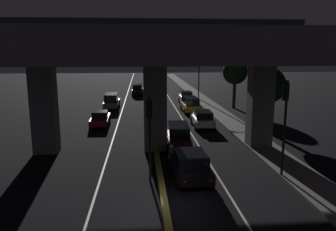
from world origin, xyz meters
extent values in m
plane|color=black|center=(0.00, 0.00, 0.00)|extent=(200.00, 200.00, 0.00)
cube|color=beige|center=(-3.41, 35.00, 0.00)|extent=(0.12, 126.00, 0.00)
cube|color=beige|center=(3.41, 35.00, 0.00)|extent=(0.12, 126.00, 0.00)
cube|color=olive|center=(0.00, 35.00, 0.22)|extent=(0.31, 126.00, 0.45)
cube|color=slate|center=(8.17, 28.00, 0.08)|extent=(2.42, 126.00, 0.17)
cube|color=gray|center=(-7.88, 9.53, 3.21)|extent=(1.65, 1.41, 6.43)
cube|color=gray|center=(7.88, 9.53, 3.21)|extent=(1.65, 1.41, 6.43)
cube|color=gray|center=(0.00, 9.53, 3.21)|extent=(1.65, 1.41, 6.43)
cube|color=gray|center=(0.00, 9.53, 7.49)|extent=(21.52, 13.12, 2.13)
cube|color=#333335|center=(0.00, 9.53, 9.00)|extent=(21.52, 0.40, 0.90)
cylinder|color=black|center=(-0.56, 3.37, 2.40)|extent=(0.14, 0.14, 4.81)
cube|color=black|center=(-0.56, 3.55, 4.13)|extent=(0.30, 0.28, 0.95)
sphere|color=red|center=(-0.56, 3.70, 4.43)|extent=(0.18, 0.18, 0.18)
sphere|color=black|center=(-0.56, 3.70, 4.13)|extent=(0.18, 0.18, 0.18)
sphere|color=black|center=(-0.56, 3.70, 3.84)|extent=(0.18, 0.18, 0.18)
cylinder|color=black|center=(7.06, 3.37, 2.82)|extent=(0.14, 0.14, 5.65)
cube|color=black|center=(7.06, 3.55, 4.97)|extent=(0.30, 0.28, 0.95)
sphere|color=red|center=(7.06, 3.70, 5.27)|extent=(0.18, 0.18, 0.18)
sphere|color=black|center=(7.06, 3.70, 4.97)|extent=(0.18, 0.18, 0.18)
sphere|color=black|center=(7.06, 3.70, 4.68)|extent=(0.18, 0.18, 0.18)
cylinder|color=#2D2D30|center=(7.66, 34.65, 4.00)|extent=(0.18, 0.18, 8.00)
cylinder|color=#2D2D30|center=(6.52, 34.65, 7.85)|extent=(2.28, 0.10, 0.10)
ellipsoid|color=#F2B759|center=(5.38, 34.65, 7.75)|extent=(0.56, 0.32, 0.24)
cube|color=black|center=(1.77, 3.61, 0.62)|extent=(2.04, 4.03, 0.62)
cube|color=black|center=(1.77, 3.61, 1.24)|extent=(1.76, 2.44, 0.63)
cylinder|color=black|center=(0.79, 4.88, 0.31)|extent=(0.22, 0.63, 0.62)
cylinder|color=black|center=(2.65, 4.95, 0.31)|extent=(0.22, 0.63, 0.62)
cylinder|color=black|center=(0.88, 2.27, 0.31)|extent=(0.22, 0.63, 0.62)
cylinder|color=black|center=(2.74, 2.33, 0.31)|extent=(0.22, 0.63, 0.62)
cube|color=red|center=(1.17, 1.59, 0.65)|extent=(0.18, 0.04, 0.11)
cube|color=red|center=(2.50, 1.64, 0.65)|extent=(0.18, 0.04, 0.11)
cube|color=#591414|center=(1.78, 9.92, 0.60)|extent=(1.89, 4.30, 0.61)
cube|color=black|center=(1.78, 10.02, 1.34)|extent=(1.64, 3.11, 0.86)
cylinder|color=black|center=(1.01, 11.35, 0.30)|extent=(0.23, 0.60, 0.59)
cylinder|color=black|center=(2.67, 11.27, 0.30)|extent=(0.23, 0.60, 0.59)
cylinder|color=black|center=(0.88, 8.56, 0.30)|extent=(0.23, 0.60, 0.59)
cylinder|color=black|center=(2.55, 8.49, 0.30)|extent=(0.23, 0.60, 0.59)
cube|color=red|center=(1.09, 7.82, 0.63)|extent=(0.18, 0.04, 0.11)
cube|color=red|center=(2.28, 7.77, 0.63)|extent=(0.18, 0.04, 0.11)
cube|color=silver|center=(4.90, 16.58, 0.63)|extent=(1.90, 4.14, 0.57)
cube|color=black|center=(4.90, 16.58, 1.24)|extent=(1.65, 2.50, 0.65)
cylinder|color=black|center=(4.04, 17.95, 0.35)|extent=(0.21, 0.70, 0.70)
cylinder|color=black|center=(5.81, 17.91, 0.35)|extent=(0.21, 0.70, 0.70)
cylinder|color=black|center=(3.98, 15.24, 0.35)|extent=(0.21, 0.70, 0.70)
cylinder|color=black|center=(5.76, 15.20, 0.35)|extent=(0.21, 0.70, 0.70)
cube|color=red|center=(4.22, 14.53, 0.66)|extent=(0.18, 0.03, 0.11)
cube|color=red|center=(5.49, 14.50, 0.66)|extent=(0.18, 0.03, 0.11)
cube|color=gold|center=(4.91, 24.54, 0.67)|extent=(1.96, 4.79, 0.66)
cube|color=black|center=(4.90, 24.66, 1.40)|extent=(1.71, 3.46, 0.80)
cylinder|color=black|center=(3.97, 26.08, 0.34)|extent=(0.22, 0.69, 0.68)
cylinder|color=black|center=(5.76, 26.13, 0.34)|extent=(0.22, 0.69, 0.68)
cylinder|color=black|center=(4.06, 22.95, 0.34)|extent=(0.22, 0.69, 0.68)
cylinder|color=black|center=(5.85, 23.00, 0.34)|extent=(0.22, 0.69, 0.68)
cube|color=red|center=(4.34, 22.14, 0.70)|extent=(0.18, 0.04, 0.11)
cube|color=red|center=(5.62, 22.18, 0.70)|extent=(0.18, 0.04, 0.11)
cube|color=silver|center=(5.24, 31.02, 0.71)|extent=(1.77, 4.12, 0.78)
cube|color=black|center=(5.24, 31.02, 1.41)|extent=(1.55, 2.48, 0.62)
cylinder|color=black|center=(4.41, 32.39, 0.32)|extent=(0.21, 0.64, 0.64)
cylinder|color=black|center=(6.09, 32.37, 0.32)|extent=(0.21, 0.64, 0.64)
cylinder|color=black|center=(4.38, 29.68, 0.32)|extent=(0.21, 0.64, 0.64)
cylinder|color=black|center=(6.06, 29.66, 0.32)|extent=(0.21, 0.64, 0.64)
cube|color=red|center=(4.61, 28.97, 0.75)|extent=(0.18, 0.03, 0.11)
cube|color=red|center=(5.82, 28.95, 0.75)|extent=(0.18, 0.03, 0.11)
cube|color=black|center=(1.61, 39.51, 0.59)|extent=(1.91, 4.85, 0.56)
cube|color=black|center=(1.60, 39.63, 1.33)|extent=(1.64, 3.50, 0.92)
cylinder|color=black|center=(0.72, 41.05, 0.31)|extent=(0.23, 0.63, 0.62)
cylinder|color=black|center=(2.35, 41.13, 0.31)|extent=(0.23, 0.63, 0.62)
cylinder|color=black|center=(0.87, 37.90, 0.31)|extent=(0.23, 0.63, 0.62)
cylinder|color=black|center=(2.50, 37.98, 0.31)|extent=(0.23, 0.63, 0.62)
cube|color=red|center=(1.14, 37.09, 0.62)|extent=(0.18, 0.04, 0.11)
cube|color=red|center=(2.31, 37.15, 0.62)|extent=(0.18, 0.04, 0.11)
cube|color=#591414|center=(-5.08, 18.01, 0.59)|extent=(1.74, 4.37, 0.58)
cube|color=black|center=(-5.09, 18.12, 1.15)|extent=(1.49, 1.76, 0.55)
cylinder|color=black|center=(-4.25, 16.60, 0.30)|extent=(0.21, 0.61, 0.61)
cylinder|color=black|center=(-5.86, 16.56, 0.30)|extent=(0.21, 0.61, 0.61)
cylinder|color=black|center=(-4.31, 19.46, 0.30)|extent=(0.21, 0.61, 0.61)
cylinder|color=black|center=(-5.92, 19.42, 0.30)|extent=(0.21, 0.61, 0.61)
cube|color=white|center=(-4.55, 20.20, 0.51)|extent=(0.18, 0.03, 0.11)
cube|color=white|center=(-5.71, 20.18, 0.51)|extent=(0.18, 0.03, 0.11)
cube|color=#515459|center=(-4.82, 28.23, 0.63)|extent=(1.77, 4.75, 0.62)
cube|color=black|center=(-4.82, 28.11, 1.42)|extent=(1.56, 3.42, 0.97)
cylinder|color=black|center=(-3.96, 26.66, 0.32)|extent=(0.20, 0.65, 0.65)
cylinder|color=black|center=(-5.69, 26.66, 0.32)|extent=(0.20, 0.65, 0.65)
cylinder|color=black|center=(-3.96, 29.80, 0.32)|extent=(0.20, 0.65, 0.65)
cylinder|color=black|center=(-5.69, 29.80, 0.32)|extent=(0.20, 0.65, 0.65)
cube|color=white|center=(-4.20, 30.62, 0.54)|extent=(0.18, 0.03, 0.11)
cube|color=white|center=(-5.44, 30.62, 0.54)|extent=(0.18, 0.03, 0.11)
cube|color=black|center=(-1.58, 40.92, 0.66)|extent=(1.84, 4.15, 0.69)
cube|color=black|center=(-1.59, 40.81, 1.40)|extent=(1.60, 3.00, 0.80)
cylinder|color=black|center=(-0.79, 39.54, 0.32)|extent=(0.22, 0.64, 0.64)
cylinder|color=black|center=(-2.46, 39.59, 0.32)|extent=(0.22, 0.64, 0.64)
cylinder|color=black|center=(-0.70, 42.24, 0.32)|extent=(0.22, 0.64, 0.64)
cylinder|color=black|center=(-2.38, 42.30, 0.32)|extent=(0.22, 0.64, 0.64)
cube|color=white|center=(-0.92, 42.96, 0.56)|extent=(0.18, 0.04, 0.11)
cube|color=white|center=(-2.12, 43.00, 0.56)|extent=(0.18, 0.04, 0.11)
cylinder|color=black|center=(0.82, 6.35, 0.32)|extent=(0.12, 0.64, 0.63)
cylinder|color=black|center=(0.90, 5.18, 0.32)|extent=(0.14, 0.64, 0.63)
cube|color=silver|center=(0.86, 5.77, 0.54)|extent=(0.30, 0.90, 0.32)
cylinder|color=#26593F|center=(0.86, 5.77, 0.95)|extent=(0.34, 0.34, 0.51)
sphere|color=silver|center=(0.86, 5.77, 1.32)|extent=(0.24, 0.24, 0.24)
cube|color=red|center=(0.90, 5.13, 0.54)|extent=(0.08, 0.03, 0.08)
cylinder|color=black|center=(8.15, 11.84, 0.55)|extent=(0.27, 0.27, 0.76)
cylinder|color=#26593F|center=(8.15, 11.84, 1.24)|extent=(0.31, 0.31, 0.63)
sphere|color=tan|center=(8.15, 11.84, 1.66)|extent=(0.21, 0.21, 0.21)
cylinder|color=#38281C|center=(10.34, 14.45, 1.50)|extent=(0.48, 0.48, 3.00)
sphere|color=black|center=(10.34, 14.45, 4.22)|extent=(3.25, 3.25, 3.25)
cylinder|color=#2D2116|center=(10.94, 26.97, 1.74)|extent=(0.42, 0.42, 3.47)
sphere|color=black|center=(10.94, 26.97, 4.66)|extent=(3.17, 3.17, 3.17)
camera|label=1|loc=(-0.99, -14.03, 7.18)|focal=35.00mm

